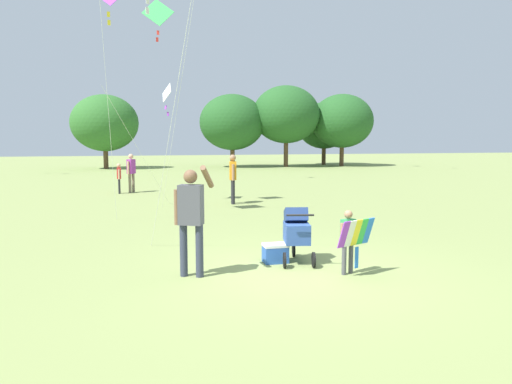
# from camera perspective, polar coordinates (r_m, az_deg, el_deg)

# --- Properties ---
(ground_plane) EXTENTS (120.00, 120.00, 0.00)m
(ground_plane) POSITION_cam_1_polar(r_m,az_deg,el_deg) (8.24, 5.28, -9.75)
(ground_plane) COLOR #849351
(treeline_distant) EXTENTS (24.27, 7.03, 6.57)m
(treeline_distant) POSITION_cam_1_polar(r_m,az_deg,el_deg) (39.50, 0.75, 8.46)
(treeline_distant) COLOR brown
(treeline_distant) RESTS_ON ground
(child_with_butterfly_kite) EXTENTS (0.74, 0.50, 1.09)m
(child_with_butterfly_kite) POSITION_cam_1_polar(r_m,az_deg,el_deg) (8.21, 11.08, -5.18)
(child_with_butterfly_kite) COLOR #4C4C51
(child_with_butterfly_kite) RESTS_ON ground
(person_adult_flyer) EXTENTS (0.70, 0.52, 1.86)m
(person_adult_flyer) POSITION_cam_1_polar(r_m,az_deg,el_deg) (7.94, -7.74, -2.45)
(person_adult_flyer) COLOR #33384C
(person_adult_flyer) RESTS_ON ground
(stroller) EXTENTS (0.66, 1.12, 1.03)m
(stroller) POSITION_cam_1_polar(r_m,az_deg,el_deg) (8.89, 4.84, -4.52)
(stroller) COLOR black
(stroller) RESTS_ON ground
(kite_green_novelty) EXTENTS (2.11, 3.74, 4.25)m
(kite_green_novelty) POSITION_cam_1_polar(r_m,az_deg,el_deg) (17.24, -10.82, 10.95)
(kite_green_novelty) COLOR white
(kite_green_novelty) RESTS_ON ground
(kite_blue_high) EXTENTS (1.36, 3.11, 6.81)m
(kite_blue_high) POSITION_cam_1_polar(r_m,az_deg,el_deg) (16.63, -11.50, 19.58)
(kite_blue_high) COLOR green
(kite_blue_high) RESTS_ON ground
(person_red_shirt) EXTENTS (0.18, 0.40, 1.26)m
(person_red_shirt) POSITION_cam_1_polar(r_m,az_deg,el_deg) (20.78, -16.01, 1.86)
(person_red_shirt) COLOR #232328
(person_red_shirt) RESTS_ON ground
(person_sitting_far) EXTENTS (0.28, 0.55, 1.74)m
(person_sitting_far) POSITION_cam_1_polar(r_m,az_deg,el_deg) (16.81, -2.77, 2.05)
(person_sitting_far) COLOR #232328
(person_sitting_far) RESTS_ON ground
(person_couple_left) EXTENTS (0.38, 0.46, 1.65)m
(person_couple_left) POSITION_cam_1_polar(r_m,az_deg,el_deg) (21.02, -14.64, 2.57)
(person_couple_left) COLOR #7F705B
(person_couple_left) RESTS_ON ground
(cooler_box) EXTENTS (0.45, 0.33, 0.35)m
(cooler_box) POSITION_cam_1_polar(r_m,az_deg,el_deg) (8.94, 2.32, -7.27)
(cooler_box) COLOR #2D5BB7
(cooler_box) RESTS_ON ground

